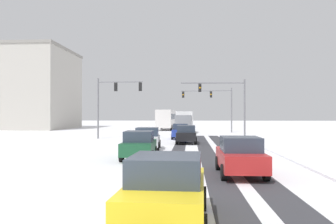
# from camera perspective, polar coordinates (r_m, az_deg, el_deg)

# --- Properties ---
(wheel_track_left_lane) EXTENTS (1.14, 38.00, 0.01)m
(wheel_track_left_lane) POSITION_cam_1_polar(r_m,az_deg,el_deg) (23.49, 10.50, -6.68)
(wheel_track_left_lane) COLOR #38383D
(wheel_track_left_lane) RESTS_ON ground
(wheel_track_right_lane) EXTENTS (1.07, 38.00, 0.01)m
(wheel_track_right_lane) POSITION_cam_1_polar(r_m,az_deg,el_deg) (23.35, 6.49, -6.72)
(wheel_track_right_lane) COLOR #38383D
(wheel_track_right_lane) RESTS_ON ground
(wheel_track_center) EXTENTS (0.95, 38.00, 0.01)m
(wheel_track_center) POSITION_cam_1_polar(r_m,az_deg,el_deg) (23.34, 1.62, -6.73)
(wheel_track_center) COLOR #38383D
(wheel_track_center) RESTS_ON ground
(sidewalk_kerb_right) EXTENTS (4.00, 38.00, 0.12)m
(sidewalk_kerb_right) POSITION_cam_1_polar(r_m,az_deg,el_deg) (22.85, 22.82, -6.68)
(sidewalk_kerb_right) COLOR white
(sidewalk_kerb_right) RESTS_ON ground
(traffic_signal_near_right) EXTENTS (7.16, 0.59, 6.50)m
(traffic_signal_near_right) POSITION_cam_1_polar(r_m,az_deg,el_deg) (38.61, 9.66, 2.41)
(traffic_signal_near_right) COLOR slate
(traffic_signal_near_right) RESTS_ON ground
(traffic_signal_far_right) EXTENTS (7.52, 0.62, 6.50)m
(traffic_signal_far_right) POSITION_cam_1_polar(r_m,az_deg,el_deg) (50.75, 7.52, 1.95)
(traffic_signal_far_right) COLOR slate
(traffic_signal_far_right) RESTS_ON ground
(traffic_signal_near_left) EXTENTS (4.94, 0.45, 6.50)m
(traffic_signal_near_left) POSITION_cam_1_polar(r_m,az_deg,el_deg) (37.42, -9.06, 2.66)
(traffic_signal_near_left) COLOR slate
(traffic_signal_near_left) RESTS_ON ground
(car_blue_lead) EXTENTS (1.89, 4.13, 1.62)m
(car_blue_lead) POSITION_cam_1_polar(r_m,az_deg,el_deg) (36.43, 2.13, -3.21)
(car_blue_lead) COLOR #233899
(car_blue_lead) RESTS_ON ground
(car_black_second) EXTENTS (1.85, 4.11, 1.62)m
(car_black_second) POSITION_cam_1_polar(r_m,az_deg,el_deg) (30.76, 3.04, -3.70)
(car_black_second) COLOR black
(car_black_second) RESTS_ON ground
(car_white_third) EXTENTS (2.00, 4.18, 1.62)m
(car_white_third) POSITION_cam_1_polar(r_m,az_deg,el_deg) (25.22, -3.45, -4.41)
(car_white_third) COLOR silver
(car_white_third) RESTS_ON ground
(car_dark_green_fourth) EXTENTS (1.92, 4.14, 1.62)m
(car_dark_green_fourth) POSITION_cam_1_polar(r_m,az_deg,el_deg) (19.87, -4.80, -5.46)
(car_dark_green_fourth) COLOR #194C2D
(car_dark_green_fourth) RESTS_ON ground
(car_red_fifth) EXTENTS (1.85, 4.11, 1.62)m
(car_red_fifth) POSITION_cam_1_polar(r_m,az_deg,el_deg) (14.88, 11.87, -7.12)
(car_red_fifth) COLOR red
(car_red_fifth) RESTS_ON ground
(car_yellow_cab_sixth) EXTENTS (1.96, 4.16, 1.62)m
(car_yellow_cab_sixth) POSITION_cam_1_polar(r_m,az_deg,el_deg) (8.08, -0.23, -12.77)
(car_yellow_cab_sixth) COLOR yellow
(car_yellow_cab_sixth) RESTS_ON ground
(bus_oncoming) EXTENTS (2.87, 11.06, 3.38)m
(bus_oncoming) POSITION_cam_1_polar(r_m,az_deg,el_deg) (59.17, -0.29, -1.03)
(bus_oncoming) COLOR silver
(bus_oncoming) RESTS_ON ground
(box_truck_delivery) EXTENTS (2.51, 7.48, 3.02)m
(box_truck_delivery) POSITION_cam_1_polar(r_m,az_deg,el_deg) (47.69, 2.76, -1.59)
(box_truck_delivery) COLOR slate
(box_truck_delivery) RESTS_ON ground
(office_building_far_left_block) EXTENTS (22.07, 16.44, 14.72)m
(office_building_far_left_block) POSITION_cam_1_polar(r_m,az_deg,el_deg) (70.43, -24.61, 3.47)
(office_building_far_left_block) COLOR #B2ADA3
(office_building_far_left_block) RESTS_ON ground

